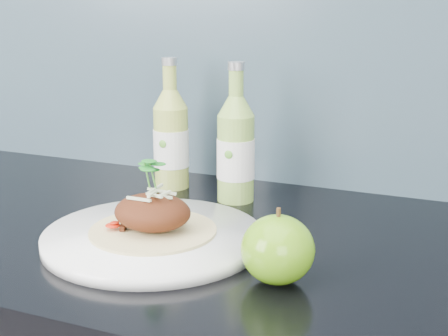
{
  "coord_description": "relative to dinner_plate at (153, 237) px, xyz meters",
  "views": [
    {
      "loc": [
        0.38,
        0.93,
        1.22
      ],
      "look_at": [
        0.06,
        1.69,
        1.0
      ],
      "focal_mm": 50.0,
      "sensor_mm": 36.0,
      "label": 1
    }
  ],
  "objects": [
    {
      "name": "cider_bottle_left",
      "position": [
        -0.1,
        0.25,
        0.08
      ],
      "size": [
        0.08,
        0.08,
        0.23
      ],
      "rotation": [
        0.0,
        0.0,
        0.32
      ],
      "color": "#ABBD4E",
      "rests_on": "kitchen_counter"
    },
    {
      "name": "cider_bottle_right",
      "position": [
        0.03,
        0.22,
        0.08
      ],
      "size": [
        0.08,
        0.08,
        0.23
      ],
      "rotation": [
        0.0,
        0.0,
        -0.24
      ],
      "color": "#8DBB4E",
      "rests_on": "kitchen_counter"
    },
    {
      "name": "green_apple",
      "position": [
        0.2,
        -0.05,
        0.03
      ],
      "size": [
        0.1,
        0.1,
        0.09
      ],
      "rotation": [
        0.0,
        0.0,
        -0.18
      ],
      "color": "#5B9810",
      "rests_on": "kitchen_counter"
    },
    {
      "name": "pork_taco",
      "position": [
        0.0,
        0.0,
        0.04
      ],
      "size": [
        0.17,
        0.17,
        0.1
      ],
      "color": "tan",
      "rests_on": "dinner_plate"
    },
    {
      "name": "dinner_plate",
      "position": [
        0.0,
        0.0,
        0.0
      ],
      "size": [
        0.35,
        0.35,
        0.02
      ],
      "color": "white",
      "rests_on": "kitchen_counter"
    }
  ]
}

